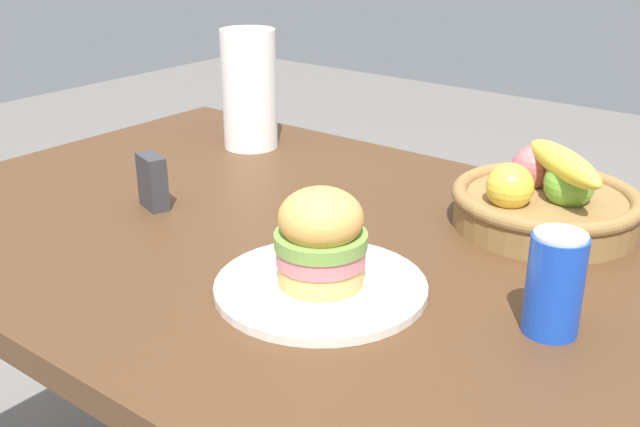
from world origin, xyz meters
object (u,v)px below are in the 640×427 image
at_px(plate, 321,287).
at_px(paper_towel_roll, 249,89).
at_px(soda_can, 555,284).
at_px(fruit_basket, 545,200).
at_px(napkin_holder, 153,182).
at_px(sandwich, 321,238).

height_order(plate, paper_towel_roll, paper_towel_roll).
xyz_separation_m(soda_can, paper_towel_roll, (-0.78, 0.32, 0.06)).
height_order(plate, fruit_basket, fruit_basket).
xyz_separation_m(soda_can, fruit_basket, (-0.13, 0.29, -0.02)).
xyz_separation_m(fruit_basket, napkin_holder, (-0.54, -0.32, 0.00)).
xyz_separation_m(sandwich, paper_towel_roll, (-0.50, 0.41, 0.04)).
relative_size(fruit_basket, paper_towel_roll, 1.21).
bearing_deg(sandwich, soda_can, 17.70).
bearing_deg(napkin_holder, sandwich, 8.93).
xyz_separation_m(plate, sandwich, (0.00, 0.00, 0.07)).
bearing_deg(plate, sandwich, 0.00).
xyz_separation_m(plate, paper_towel_roll, (-0.50, 0.41, 0.11)).
xyz_separation_m(sandwich, soda_can, (0.27, 0.09, -0.01)).
bearing_deg(napkin_holder, paper_towel_roll, 124.47).
relative_size(soda_can, fruit_basket, 0.43).
bearing_deg(fruit_basket, plate, -110.40).
relative_size(plate, sandwich, 2.14).
relative_size(paper_towel_roll, napkin_holder, 2.67).
distance_m(plate, paper_towel_roll, 0.66).
bearing_deg(napkin_holder, plate, 8.93).
relative_size(plate, soda_can, 2.21).
xyz_separation_m(fruit_basket, paper_towel_roll, (-0.65, 0.03, 0.08)).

